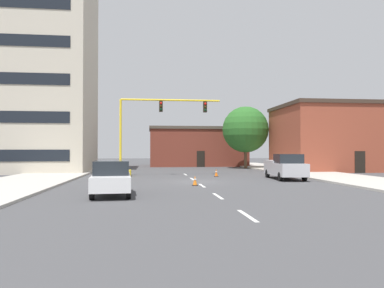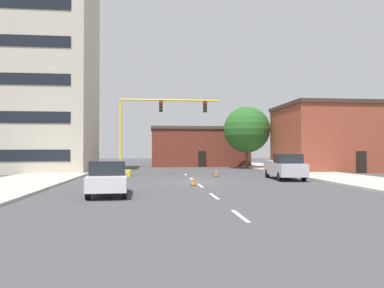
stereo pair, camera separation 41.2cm
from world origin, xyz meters
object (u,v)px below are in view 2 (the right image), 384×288
object	(u,v)px
pickup_truck_silver	(285,167)
sedan_white_near_left	(108,178)
traffic_cone_roadside_a	(216,173)
tree_right_far	(247,130)
traffic_cone_roadside_b	(193,181)
traffic_signal_gantry	(135,150)

from	to	relation	value
pickup_truck_silver	sedan_white_near_left	distance (m)	15.32
sedan_white_near_left	traffic_cone_roadside_a	world-z (taller)	sedan_white_near_left
tree_right_far	traffic_cone_roadside_b	world-z (taller)	tree_right_far
traffic_cone_roadside_b	pickup_truck_silver	bearing A→B (deg)	29.22
sedan_white_near_left	traffic_cone_roadside_a	xyz separation A→B (m)	(7.67, 12.52, -0.56)
traffic_signal_gantry	tree_right_far	distance (m)	18.43
traffic_signal_gantry	traffic_cone_roadside_b	xyz separation A→B (m)	(4.15, -9.22, -1.97)
sedan_white_near_left	traffic_cone_roadside_b	distance (m)	6.70
traffic_cone_roadside_b	traffic_cone_roadside_a	bearing A→B (deg)	70.22
tree_right_far	sedan_white_near_left	distance (m)	30.09
sedan_white_near_left	tree_right_far	bearing A→B (deg)	62.13
traffic_signal_gantry	sedan_white_near_left	bearing A→B (deg)	-92.79
traffic_signal_gantry	traffic_cone_roadside_b	bearing A→B (deg)	-65.76
traffic_signal_gantry	traffic_cone_roadside_a	bearing A→B (deg)	-10.67
pickup_truck_silver	sedan_white_near_left	bearing A→B (deg)	-144.49
traffic_cone_roadside_b	sedan_white_near_left	bearing A→B (deg)	-136.24
traffic_signal_gantry	pickup_truck_silver	bearing A→B (deg)	-22.73
pickup_truck_silver	traffic_cone_roadside_b	distance (m)	8.79
tree_right_far	traffic_cone_roadside_b	bearing A→B (deg)	-112.74
pickup_truck_silver	traffic_cone_roadside_b	world-z (taller)	pickup_truck_silver
tree_right_far	pickup_truck_silver	xyz separation A→B (m)	(-1.47, -17.47, -3.92)
pickup_truck_silver	traffic_signal_gantry	bearing A→B (deg)	157.27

